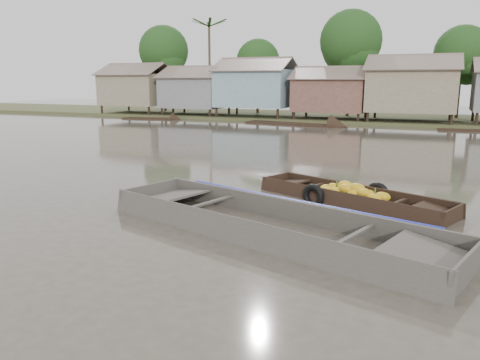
% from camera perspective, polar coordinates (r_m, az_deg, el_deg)
% --- Properties ---
extents(ground, '(120.00, 120.00, 0.00)m').
position_cam_1_polar(ground, '(11.36, -1.05, -5.40)').
color(ground, '#453F35').
rests_on(ground, ground).
extents(riverbank, '(120.00, 12.47, 10.22)m').
position_cam_1_polar(riverbank, '(41.81, 21.14, 10.82)').
color(riverbank, '#384723').
rests_on(riverbank, ground).
extents(banana_boat, '(5.87, 3.53, 0.81)m').
position_cam_1_polar(banana_boat, '(13.69, 13.16, -2.00)').
color(banana_boat, black).
rests_on(banana_boat, ground).
extents(viewer_boat, '(8.83, 4.68, 0.69)m').
position_cam_1_polar(viewer_boat, '(10.73, 3.89, -6.02)').
color(viewer_boat, '#423D38').
rests_on(viewer_boat, ground).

